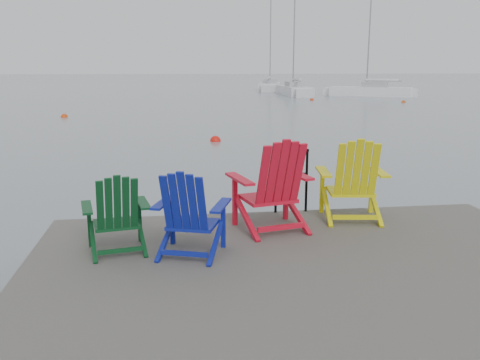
{
  "coord_description": "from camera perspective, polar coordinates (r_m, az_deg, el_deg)",
  "views": [
    {
      "loc": [
        -1.42,
        -4.34,
        2.51
      ],
      "look_at": [
        -0.39,
        3.05,
        0.85
      ],
      "focal_mm": 38.0,
      "sensor_mm": 36.0,
      "label": 1
    }
  ],
  "objects": [
    {
      "name": "ground",
      "position": [
        5.21,
        9.36,
        -16.44
      ],
      "size": [
        400.0,
        400.0,
        0.0
      ],
      "primitive_type": "plane",
      "color": "slate",
      "rests_on": "ground"
    },
    {
      "name": "dock",
      "position": [
        5.05,
        9.5,
        -12.99
      ],
      "size": [
        6.0,
        5.0,
        1.4
      ],
      "color": "#2C2A27",
      "rests_on": "ground"
    },
    {
      "name": "handrail",
      "position": [
        7.14,
        5.8,
        0.61
      ],
      "size": [
        0.48,
        0.04,
        0.9
      ],
      "color": "black",
      "rests_on": "dock"
    },
    {
      "name": "chair_green",
      "position": [
        5.72,
        -13.7,
        -3.62
      ],
      "size": [
        0.81,
        0.76,
        0.9
      ],
      "rotation": [
        0.0,
        0.0,
        0.19
      ],
      "color": "#0A3919",
      "rests_on": "dock"
    },
    {
      "name": "chair_blue",
      "position": [
        5.49,
        -5.71,
        -3.65
      ],
      "size": [
        0.91,
        0.87,
        0.96
      ],
      "rotation": [
        0.0,
        0.0,
        -0.33
      ],
      "color": "navy",
      "rests_on": "dock"
    },
    {
      "name": "chair_red",
      "position": [
        6.3,
        3.73,
        -0.56
      ],
      "size": [
        1.06,
        1.0,
        1.16
      ],
      "rotation": [
        0.0,
        0.0,
        0.22
      ],
      "color": "red",
      "rests_on": "dock"
    },
    {
      "name": "chair_yellow",
      "position": [
        6.89,
        12.57,
        0.07
      ],
      "size": [
        0.97,
        0.91,
        1.11
      ],
      "rotation": [
        0.0,
        0.0,
        -0.15
      ],
      "color": "#D2CB0B",
      "rests_on": "dock"
    },
    {
      "name": "sailboat_near",
      "position": [
        48.18,
        6.06,
        9.91
      ],
      "size": [
        2.3,
        7.9,
        10.89
      ],
      "rotation": [
        0.0,
        0.0,
        -0.03
      ],
      "color": "silver",
      "rests_on": "ground"
    },
    {
      "name": "sailboat_mid",
      "position": [
        58.11,
        3.36,
        10.39
      ],
      "size": [
        4.09,
        8.93,
        11.91
      ],
      "rotation": [
        0.0,
        0.0,
        -0.22
      ],
      "color": "silver",
      "rests_on": "ground"
    },
    {
      "name": "sailboat_far",
      "position": [
        47.36,
        14.45,
        9.54
      ],
      "size": [
        6.92,
        5.36,
        9.91
      ],
      "rotation": [
        0.0,
        0.0,
        1.0
      ],
      "color": "white",
      "rests_on": "ground"
    },
    {
      "name": "buoy_a",
      "position": [
        17.73,
        -2.77,
        4.38
      ],
      "size": [
        0.38,
        0.38,
        0.38
      ],
      "primitive_type": "sphere",
      "color": "red",
      "rests_on": "ground"
    },
    {
      "name": "buoy_b",
      "position": [
        27.9,
        -19.12,
        6.69
      ],
      "size": [
        0.35,
        0.35,
        0.35
      ],
      "primitive_type": "sphere",
      "color": "red",
      "rests_on": "ground"
    },
    {
      "name": "buoy_c",
      "position": [
        39.47,
        17.9,
        8.29
      ],
      "size": [
        0.32,
        0.32,
        0.32
      ],
      "primitive_type": "sphere",
      "color": "#C1460B",
      "rests_on": "ground"
    },
    {
      "name": "buoy_d",
      "position": [
        40.57,
        8.06,
        8.87
      ],
      "size": [
        0.31,
        0.31,
        0.31
      ],
      "primitive_type": "sphere",
      "color": "red",
      "rests_on": "ground"
    }
  ]
}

